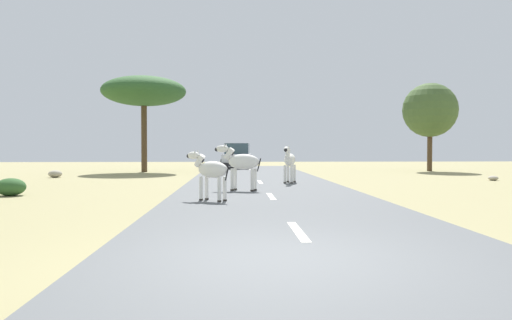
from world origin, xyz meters
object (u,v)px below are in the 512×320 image
(zebra_0, at_px, (289,160))
(tree_1, at_px, (430,110))
(zebra_1, at_px, (241,162))
(rock_0, at_px, (493,178))
(rock_1, at_px, (55,174))
(car_0, at_px, (237,157))
(zebra_2, at_px, (210,170))
(tree_3, at_px, (144,92))
(bush_0, at_px, (11,187))

(zebra_0, distance_m, tree_1, 14.83)
(zebra_1, distance_m, rock_0, 12.57)
(rock_0, relative_size, rock_1, 0.68)
(car_0, height_order, tree_1, tree_1)
(zebra_2, relative_size, tree_3, 0.24)
(tree_1, distance_m, rock_1, 22.20)
(zebra_2, height_order, tree_1, tree_1)
(bush_0, distance_m, rock_1, 9.47)
(bush_0, relative_size, rock_1, 1.37)
(car_0, distance_m, rock_0, 17.34)
(bush_0, bearing_deg, zebra_1, 7.93)
(zebra_0, height_order, bush_0, zebra_0)
(bush_0, height_order, rock_0, bush_0)
(zebra_0, relative_size, zebra_1, 1.01)
(tree_3, bearing_deg, bush_0, -95.43)
(zebra_2, xyz_separation_m, tree_1, (12.96, 17.01, 2.96))
(zebra_2, bearing_deg, rock_0, -20.11)
(zebra_0, bearing_deg, bush_0, 42.31)
(zebra_1, relative_size, bush_0, 1.75)
(zebra_1, xyz_separation_m, car_0, (0.00, 18.17, -0.14))
(zebra_1, relative_size, car_0, 0.36)
(car_0, distance_m, tree_3, 8.26)
(zebra_2, xyz_separation_m, rock_0, (12.30, 8.24, -0.76))
(zebra_0, distance_m, rock_1, 12.12)
(rock_0, bearing_deg, car_0, 131.30)
(zebra_0, height_order, rock_1, zebra_0)
(rock_1, bearing_deg, rock_0, -8.63)
(tree_1, xyz_separation_m, rock_1, (-21.16, -5.66, -3.65))
(zebra_0, relative_size, tree_1, 0.29)
(zebra_2, distance_m, car_0, 21.27)
(zebra_2, xyz_separation_m, bush_0, (-6.23, 2.09, -0.60))
(zebra_0, height_order, tree_1, tree_1)
(zebra_2, distance_m, rock_1, 14.02)
(zebra_2, relative_size, bush_0, 1.53)
(bush_0, xyz_separation_m, rock_1, (-1.98, 9.26, -0.09))
(zebra_1, distance_m, bush_0, 7.20)
(zebra_2, distance_m, tree_1, 21.59)
(zebra_0, bearing_deg, zebra_2, 82.55)
(zebra_1, distance_m, tree_1, 18.66)
(car_0, distance_m, rock_1, 13.45)
(rock_0, xyz_separation_m, rock_1, (-20.50, 3.11, 0.08))
(car_0, height_order, bush_0, car_0)
(zebra_1, relative_size, rock_1, 2.40)
(zebra_1, height_order, rock_1, zebra_1)
(tree_3, xyz_separation_m, rock_0, (17.13, -8.59, -4.77))
(zebra_1, bearing_deg, rock_1, 70.02)
(tree_1, bearing_deg, tree_3, -179.42)
(tree_3, height_order, rock_1, tree_3)
(zebra_1, height_order, bush_0, zebra_1)
(zebra_0, height_order, zebra_1, zebra_1)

